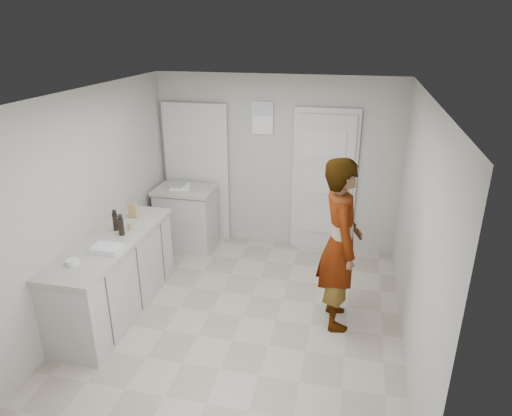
% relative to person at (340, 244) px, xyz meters
% --- Properties ---
extents(ground, '(4.00, 4.00, 0.00)m').
position_rel_person_xyz_m(ground, '(-1.03, -0.17, -0.95)').
color(ground, '#A19887').
rests_on(ground, ground).
extents(room_shell, '(4.00, 4.00, 4.00)m').
position_rel_person_xyz_m(room_shell, '(-1.20, 1.78, 0.07)').
color(room_shell, '#A9A7A0').
rests_on(room_shell, ground).
extents(main_counter, '(0.64, 1.96, 0.93)m').
position_rel_person_xyz_m(main_counter, '(-2.48, -0.37, -0.52)').
color(main_counter, '#AFAFAB').
rests_on(main_counter, ground).
extents(side_counter, '(0.84, 0.61, 0.93)m').
position_rel_person_xyz_m(side_counter, '(-2.28, 1.38, -0.52)').
color(side_counter, '#AFAFAB').
rests_on(side_counter, ground).
extents(person, '(0.59, 0.78, 1.90)m').
position_rel_person_xyz_m(person, '(0.00, 0.00, 0.00)').
color(person, silver).
rests_on(person, ground).
extents(cake_mix_box, '(0.12, 0.07, 0.19)m').
position_rel_person_xyz_m(cake_mix_box, '(-2.50, 0.24, 0.07)').
color(cake_mix_box, '#927149').
rests_on(cake_mix_box, main_counter).
extents(spice_jar, '(0.05, 0.05, 0.08)m').
position_rel_person_xyz_m(spice_jar, '(-2.37, -0.10, 0.01)').
color(spice_jar, tan).
rests_on(spice_jar, main_counter).
extents(oil_cruet_a, '(0.06, 0.06, 0.25)m').
position_rel_person_xyz_m(oil_cruet_a, '(-2.40, -0.24, 0.09)').
color(oil_cruet_a, black).
rests_on(oil_cruet_a, main_counter).
extents(oil_cruet_b, '(0.06, 0.06, 0.26)m').
position_rel_person_xyz_m(oil_cruet_b, '(-2.52, -0.14, 0.10)').
color(oil_cruet_b, black).
rests_on(oil_cruet_b, main_counter).
extents(baking_dish, '(0.31, 0.22, 0.05)m').
position_rel_person_xyz_m(baking_dish, '(-2.36, -0.63, -0.00)').
color(baking_dish, silver).
rests_on(baking_dish, main_counter).
extents(egg_bowl, '(0.13, 0.13, 0.05)m').
position_rel_person_xyz_m(egg_bowl, '(-2.54, -0.97, -0.00)').
color(egg_bowl, silver).
rests_on(egg_bowl, main_counter).
extents(papers, '(0.37, 0.42, 0.01)m').
position_rel_person_xyz_m(papers, '(-2.37, 1.43, -0.02)').
color(papers, white).
rests_on(papers, side_counter).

